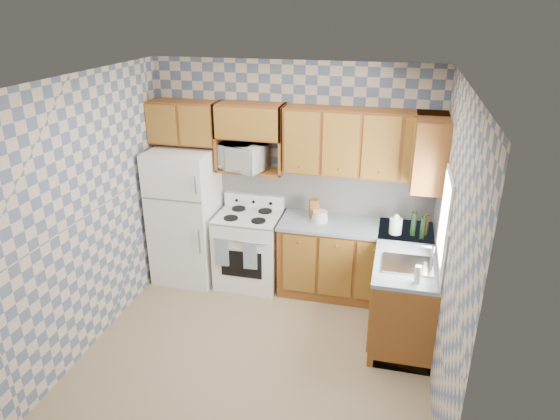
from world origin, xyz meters
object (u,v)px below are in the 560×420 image
object	(u,v)px
stove_body	(249,250)
electric_kettle	(396,226)
microwave	(242,157)
refrigerator	(186,216)

from	to	relation	value
stove_body	electric_kettle	xyz separation A→B (m)	(1.73, -0.10, 0.56)
electric_kettle	microwave	bearing A→B (deg)	172.73
stove_body	microwave	distance (m)	1.17
refrigerator	electric_kettle	distance (m)	2.54
refrigerator	microwave	size ratio (longest dim) A/B	3.02
stove_body	microwave	xyz separation A→B (m)	(-0.10, 0.13, 1.15)
microwave	stove_body	bearing A→B (deg)	-35.47
stove_body	microwave	size ratio (longest dim) A/B	1.62
microwave	electric_kettle	size ratio (longest dim) A/B	3.18
refrigerator	microwave	bearing A→B (deg)	12.19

